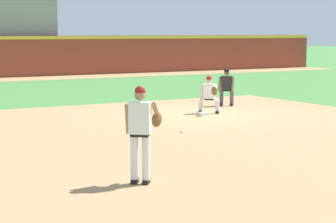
# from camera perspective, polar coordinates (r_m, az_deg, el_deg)

# --- Properties ---
(ground_plane) EXTENTS (160.00, 160.00, 0.00)m
(ground_plane) POSITION_cam_1_polar(r_m,az_deg,el_deg) (22.67, 3.10, -0.29)
(ground_plane) COLOR #47843D
(infield_dirt_patch) EXTENTS (18.00, 18.00, 0.01)m
(infield_dirt_patch) POSITION_cam_1_polar(r_m,az_deg,el_deg) (17.52, 1.15, -2.42)
(infield_dirt_patch) COLOR tan
(infield_dirt_patch) RESTS_ON ground
(warning_track_strip) EXTENTS (48.00, 3.20, 0.01)m
(warning_track_strip) POSITION_cam_1_polar(r_m,az_deg,el_deg) (40.86, -12.32, 2.79)
(warning_track_strip) COLOR tan
(warning_track_strip) RESTS_ON ground
(first_base_bag) EXTENTS (0.38, 0.38, 0.09)m
(first_base_bag) POSITION_cam_1_polar(r_m,az_deg,el_deg) (22.67, 3.10, -0.18)
(first_base_bag) COLOR white
(first_base_bag) RESTS_ON ground
(baseball) EXTENTS (0.07, 0.07, 0.07)m
(baseball) POSITION_cam_1_polar(r_m,az_deg,el_deg) (18.63, 1.19, -1.75)
(baseball) COLOR white
(baseball) RESTS_ON ground
(pitcher) EXTENTS (0.85, 0.54, 1.86)m
(pitcher) POSITION_cam_1_polar(r_m,az_deg,el_deg) (12.28, -2.35, -1.48)
(pitcher) COLOR black
(pitcher) RESTS_ON ground
(first_baseman) EXTENTS (0.71, 1.09, 1.34)m
(first_baseman) POSITION_cam_1_polar(r_m,az_deg,el_deg) (22.98, 3.63, 1.64)
(first_baseman) COLOR black
(first_baseman) RESTS_ON ground
(umpire) EXTENTS (0.68, 0.66, 1.46)m
(umpire) POSITION_cam_1_polar(r_m,az_deg,el_deg) (25.45, 5.13, 2.28)
(umpire) COLOR black
(umpire) RESTS_ON ground
(outfield_wall) EXTENTS (48.00, 0.54, 2.60)m
(outfield_wall) POSITION_cam_1_polar(r_m,az_deg,el_deg) (42.69, -13.18, 4.81)
(outfield_wall) COLOR brown
(outfield_wall) RESTS_ON ground
(stadium_seating_block) EXTENTS (6.35, 5.05, 5.45)m
(stadium_seating_block) POSITION_cam_1_polar(r_m,az_deg,el_deg) (45.86, -14.43, 6.61)
(stadium_seating_block) COLOR gray
(stadium_seating_block) RESTS_ON ground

